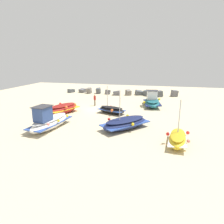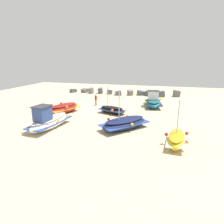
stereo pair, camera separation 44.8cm
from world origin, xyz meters
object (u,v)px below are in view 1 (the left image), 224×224
at_px(fishing_boat_1, 111,110).
at_px(fishing_boat_4, 177,139).
at_px(fishing_boat_2, 63,108).
at_px(fishing_boat_5, 49,121).
at_px(person_walking, 95,99).
at_px(fishing_boat_0, 125,123).
at_px(fishing_boat_3, 152,101).

bearing_deg(fishing_boat_1, fishing_boat_4, -27.17).
relative_size(fishing_boat_1, fishing_boat_2, 0.84).
relative_size(fishing_boat_4, fishing_boat_5, 0.66).
bearing_deg(person_walking, fishing_boat_0, -56.93).
bearing_deg(fishing_boat_3, fishing_boat_5, 133.00).
distance_m(fishing_boat_1, fishing_boat_3, 6.86).
relative_size(fishing_boat_0, fishing_boat_3, 0.98).
xyz_separation_m(fishing_boat_5, person_walking, (1.18, 10.12, 0.18)).
height_order(fishing_boat_2, fishing_boat_3, fishing_boat_3).
relative_size(fishing_boat_2, fishing_boat_5, 0.82).
bearing_deg(fishing_boat_3, fishing_boat_4, -177.69).
relative_size(fishing_boat_3, fishing_boat_5, 0.94).
xyz_separation_m(fishing_boat_1, fishing_boat_4, (7.19, -7.55, 0.02)).
distance_m(fishing_boat_0, fishing_boat_4, 5.29).
bearing_deg(fishing_boat_0, fishing_boat_1, 68.23).
distance_m(fishing_boat_0, fishing_boat_2, 9.18).
bearing_deg(fishing_boat_2, fishing_boat_5, -144.57).
bearing_deg(fishing_boat_3, person_walking, 92.34).
distance_m(fishing_boat_5, person_walking, 10.19).
bearing_deg(fishing_boat_2, fishing_boat_4, -94.18).
bearing_deg(fishing_boat_0, fishing_boat_3, 29.11).
height_order(fishing_boat_0, fishing_boat_5, fishing_boat_0).
distance_m(fishing_boat_4, fishing_boat_5, 11.71).
xyz_separation_m(fishing_boat_3, fishing_boat_5, (-9.10, -11.74, 0.07)).
distance_m(fishing_boat_2, fishing_boat_3, 12.18).
xyz_separation_m(fishing_boat_2, person_walking, (2.50, 4.69, 0.35)).
height_order(fishing_boat_0, fishing_boat_1, fishing_boat_0).
bearing_deg(person_walking, fishing_boat_4, -48.42).
xyz_separation_m(fishing_boat_1, fishing_boat_2, (-5.81, -1.23, 0.12)).
relative_size(fishing_boat_2, fishing_boat_3, 0.87).
height_order(fishing_boat_1, fishing_boat_2, fishing_boat_1).
relative_size(fishing_boat_0, person_walking, 3.08).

